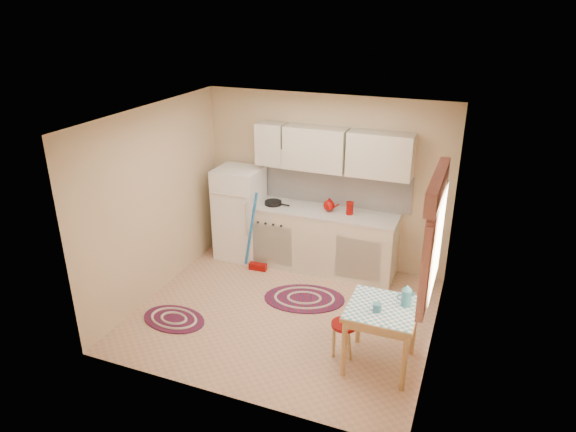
# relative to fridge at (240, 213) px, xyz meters

# --- Properties ---
(room_shell) EXTENTS (3.64, 3.60, 2.52)m
(room_shell) POSITION_rel_fridge_xyz_m (1.39, -1.01, 0.90)
(room_shell) COLOR tan
(room_shell) RESTS_ON ground
(fridge) EXTENTS (0.65, 0.60, 1.40)m
(fridge) POSITION_rel_fridge_xyz_m (0.00, 0.00, 0.00)
(fridge) COLOR white
(fridge) RESTS_ON ground
(broom) EXTENTS (0.29, 0.14, 1.20)m
(broom) POSITION_rel_fridge_xyz_m (0.45, -0.35, -0.10)
(broom) COLOR blue
(broom) RESTS_ON ground
(base_cabinets) EXTENTS (2.25, 0.60, 0.88)m
(base_cabinets) POSITION_rel_fridge_xyz_m (1.23, 0.05, -0.26)
(base_cabinets) COLOR beige
(base_cabinets) RESTS_ON ground
(countertop) EXTENTS (2.27, 0.62, 0.04)m
(countertop) POSITION_rel_fridge_xyz_m (1.23, 0.05, 0.20)
(countertop) COLOR beige
(countertop) RESTS_ON base_cabinets
(frying_pan) EXTENTS (0.27, 0.27, 0.05)m
(frying_pan) POSITION_rel_fridge_xyz_m (0.55, 0.00, 0.24)
(frying_pan) COLOR black
(frying_pan) RESTS_ON countertop
(red_kettle) EXTENTS (0.20, 0.18, 0.18)m
(red_kettle) POSITION_rel_fridge_xyz_m (1.38, 0.05, 0.31)
(red_kettle) COLOR #860804
(red_kettle) RESTS_ON countertop
(red_canister) EXTENTS (0.12, 0.12, 0.16)m
(red_canister) POSITION_rel_fridge_xyz_m (1.68, 0.05, 0.30)
(red_canister) COLOR #860804
(red_canister) RESTS_ON countertop
(table) EXTENTS (0.72, 0.72, 0.72)m
(table) POSITION_rel_fridge_xyz_m (2.55, -1.81, -0.34)
(table) COLOR #DDAD6E
(table) RESTS_ON ground
(stool) EXTENTS (0.33, 0.33, 0.42)m
(stool) POSITION_rel_fridge_xyz_m (2.15, -1.80, -0.49)
(stool) COLOR #860804
(stool) RESTS_ON ground
(coffee_pot) EXTENTS (0.16, 0.14, 0.25)m
(coffee_pot) POSITION_rel_fridge_xyz_m (2.76, -1.69, 0.15)
(coffee_pot) COLOR teal
(coffee_pot) RESTS_ON table
(mug) EXTENTS (0.10, 0.10, 0.10)m
(mug) POSITION_rel_fridge_xyz_m (2.51, -1.91, 0.07)
(mug) COLOR teal
(mug) RESTS_ON table
(rug_center) EXTENTS (1.22, 0.97, 0.02)m
(rug_center) POSITION_rel_fridge_xyz_m (1.35, -0.86, -0.69)
(rug_center) COLOR maroon
(rug_center) RESTS_ON ground
(rug_left) EXTENTS (0.88, 0.62, 0.02)m
(rug_left) POSITION_rel_fridge_xyz_m (0.00, -1.90, -0.69)
(rug_left) COLOR maroon
(rug_left) RESTS_ON ground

